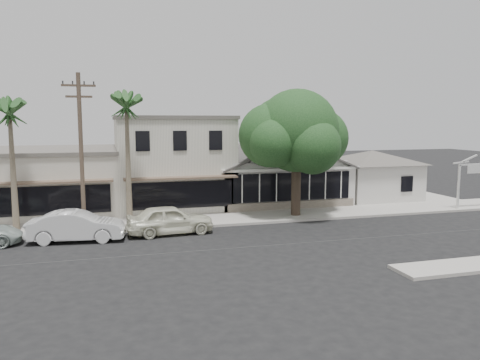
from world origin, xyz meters
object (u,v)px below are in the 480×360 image
object	(u,v)px
car_0	(170,220)
car_1	(77,226)
utility_pole	(81,150)
shade_tree	(294,133)

from	to	relation	value
car_0	car_1	size ratio (longest dim) A/B	0.98
utility_pole	shade_tree	bearing A→B (deg)	6.13
utility_pole	car_1	xyz separation A→B (m)	(-0.31, -1.52, -3.97)
utility_pole	car_1	size ratio (longest dim) A/B	1.81
car_0	shade_tree	size ratio (longest dim) A/B	0.57
car_0	car_1	distance (m)	5.01
shade_tree	car_1	bearing A→B (deg)	-167.79
car_0	shade_tree	bearing A→B (deg)	-76.99
car_0	car_1	world-z (taller)	car_0
utility_pole	shade_tree	world-z (taller)	utility_pole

